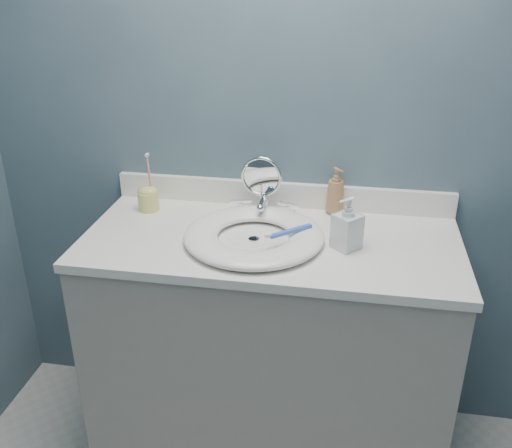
% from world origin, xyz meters
% --- Properties ---
extents(back_wall, '(2.20, 0.02, 2.40)m').
position_xyz_m(back_wall, '(0.00, 1.25, 1.20)').
color(back_wall, '#435764').
rests_on(back_wall, ground).
extents(vanity_cabinet, '(1.20, 0.55, 0.85)m').
position_xyz_m(vanity_cabinet, '(0.00, 0.97, 0.42)').
color(vanity_cabinet, '#A19B93').
rests_on(vanity_cabinet, ground).
extents(countertop, '(1.22, 0.57, 0.03)m').
position_xyz_m(countertop, '(0.00, 0.97, 0.86)').
color(countertop, white).
rests_on(countertop, vanity_cabinet).
extents(backsplash, '(1.22, 0.02, 0.09)m').
position_xyz_m(backsplash, '(0.00, 1.24, 0.93)').
color(backsplash, white).
rests_on(backsplash, countertop).
extents(basin, '(0.45, 0.45, 0.04)m').
position_xyz_m(basin, '(-0.05, 0.94, 0.90)').
color(basin, white).
rests_on(basin, countertop).
extents(drain, '(0.04, 0.04, 0.01)m').
position_xyz_m(drain, '(-0.05, 0.94, 0.88)').
color(drain, silver).
rests_on(drain, countertop).
extents(faucet, '(0.25, 0.13, 0.07)m').
position_xyz_m(faucet, '(-0.05, 1.14, 0.91)').
color(faucet, silver).
rests_on(faucet, countertop).
extents(makeup_mirror, '(0.14, 0.08, 0.21)m').
position_xyz_m(makeup_mirror, '(-0.06, 1.15, 1.00)').
color(makeup_mirror, silver).
rests_on(makeup_mirror, countertop).
extents(soap_bottle_amber, '(0.09, 0.09, 0.17)m').
position_xyz_m(soap_bottle_amber, '(0.19, 1.21, 0.96)').
color(soap_bottle_amber, '#9F7147').
rests_on(soap_bottle_amber, countertop).
extents(soap_bottle_clear, '(0.11, 0.11, 0.17)m').
position_xyz_m(soap_bottle_clear, '(0.24, 0.95, 0.96)').
color(soap_bottle_clear, silver).
rests_on(soap_bottle_clear, countertop).
extents(toothbrush_holder, '(0.07, 0.07, 0.21)m').
position_xyz_m(toothbrush_holder, '(-0.46, 1.12, 0.93)').
color(toothbrush_holder, '#D6D26B').
rests_on(toothbrush_holder, countertop).
extents(toothbrush_lying, '(0.14, 0.13, 0.02)m').
position_xyz_m(toothbrush_lying, '(0.06, 0.94, 0.92)').
color(toothbrush_lying, blue).
rests_on(toothbrush_lying, basin).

